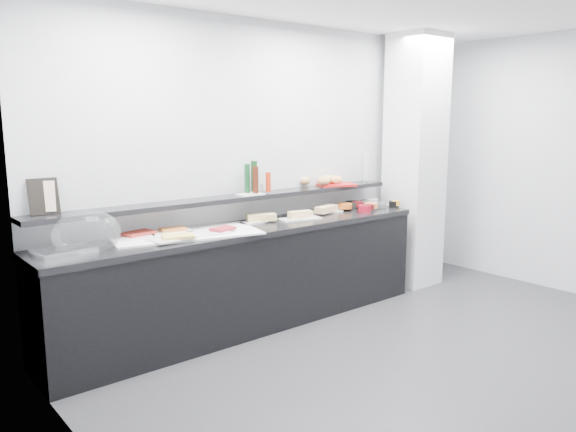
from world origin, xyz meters
TOP-DOWN VIEW (x-y plane):
  - ground at (0.00, 0.00)m, footprint 5.00×5.00m
  - back_wall at (0.00, 2.00)m, footprint 5.00×0.02m
  - column at (1.50, 1.65)m, footprint 0.50×0.50m
  - buffet_cabinet at (-0.70, 1.70)m, footprint 3.60×0.60m
  - counter_top at (-0.70, 1.70)m, footprint 3.62×0.62m
  - wall_shelf at (-0.70, 1.88)m, footprint 3.60×0.25m
  - cloche_base at (-2.25, 1.72)m, footprint 0.41×0.30m
  - cloche_dome at (-2.09, 1.69)m, footprint 0.51×0.37m
  - linen_runner at (-1.28, 1.74)m, footprint 1.26×0.79m
  - platter_meat_a at (-1.71, 1.81)m, footprint 0.34×0.25m
  - food_meat_a at (-1.63, 1.86)m, footprint 0.27×0.21m
  - platter_salmon at (-1.35, 1.82)m, footprint 0.35×0.29m
  - food_salmon at (-1.34, 1.83)m, footprint 0.22×0.17m
  - platter_cheese at (-1.48, 1.58)m, footprint 0.32×0.22m
  - food_cheese at (-1.45, 1.55)m, footprint 0.27×0.22m
  - platter_meat_b at (-1.15, 1.59)m, footprint 0.34×0.26m
  - food_meat_b at (-1.03, 1.58)m, footprint 0.22×0.16m
  - sandwich_plate_left at (-0.55, 1.80)m, footprint 0.34×0.18m
  - sandwich_food_left at (-0.48, 1.79)m, footprint 0.28×0.20m
  - tongs_left at (-0.55, 1.71)m, footprint 0.16×0.01m
  - sandwich_plate_mid at (-0.13, 1.67)m, footprint 0.42×0.25m
  - sandwich_food_mid at (-0.11, 1.69)m, footprint 0.24×0.13m
  - tongs_mid at (-0.13, 1.63)m, footprint 0.16×0.04m
  - sandwich_plate_right at (0.31, 1.81)m, footprint 0.38×0.22m
  - sandwich_food_right at (0.29, 1.75)m, footprint 0.29×0.17m
  - tongs_right at (0.18, 1.76)m, footprint 0.16×0.03m
  - bowl_glass_fruit at (0.65, 1.80)m, footprint 0.17×0.17m
  - fill_glass_fruit at (0.55, 1.77)m, footprint 0.19×0.19m
  - bowl_black_jam at (0.73, 1.83)m, footprint 0.17×0.17m
  - fill_black_jam at (0.75, 1.78)m, footprint 0.12×0.12m
  - bowl_glass_cream at (0.91, 1.78)m, footprint 0.18×0.18m
  - fill_glass_cream at (1.00, 1.82)m, footprint 0.17×0.17m
  - bowl_red_jam at (0.64, 1.58)m, footprint 0.17×0.17m
  - fill_red_jam at (0.69, 1.57)m, footprint 0.15×0.15m
  - bowl_glass_salmon at (0.90, 1.61)m, footprint 0.17×0.17m
  - fill_glass_salmon at (0.77, 1.61)m, footprint 0.16×0.16m
  - bowl_black_fruit at (1.10, 1.58)m, footprint 0.12×0.12m
  - fill_black_fruit at (1.10, 1.56)m, footprint 0.11×0.11m
  - framed_print at (-2.29, 1.95)m, footprint 0.21×0.08m
  - print_art at (-2.29, 1.95)m, footprint 0.17×0.10m
  - condiment_tray at (-0.56, 1.85)m, footprint 0.23×0.15m
  - bottle_green_a at (-0.55, 1.90)m, footprint 0.06×0.06m
  - bottle_brown at (-0.51, 1.83)m, footprint 0.06×0.06m
  - bottle_green_b at (-0.45, 1.94)m, footprint 0.07×0.07m
  - bottle_hot at (-0.37, 1.83)m, footprint 0.05×0.05m
  - shaker_salt at (-0.39, 1.91)m, footprint 0.04×0.04m
  - shaker_pepper at (-0.41, 1.92)m, footprint 0.03×0.03m
  - bread_tray at (0.51, 1.85)m, footprint 0.44×0.38m
  - bread_roll_nw at (0.20, 1.98)m, footprint 0.13×0.09m
  - bread_roll_n at (0.49, 1.93)m, footprint 0.15×0.10m
  - bread_roll_ne at (0.46, 1.95)m, footprint 0.16×0.12m
  - bread_roll_sw at (0.32, 1.83)m, footprint 0.16×0.11m
  - bread_roll_s at (0.33, 1.84)m, footprint 0.16×0.11m
  - bread_roll_se at (0.49, 1.83)m, footprint 0.14×0.11m
  - bread_roll_midw at (0.38, 1.91)m, footprint 0.13×0.09m
  - bread_roll_mide at (0.51, 1.89)m, footprint 0.15×0.12m
  - carafe at (0.93, 1.84)m, footprint 0.10×0.10m

SIDE VIEW (x-z plane):
  - ground at x=0.00m, z-range 0.00..0.00m
  - buffet_cabinet at x=-0.70m, z-range 0.00..0.85m
  - counter_top at x=-0.70m, z-range 0.85..0.90m
  - linen_runner at x=-1.28m, z-range 0.90..0.91m
  - sandwich_plate_left at x=-0.55m, z-range 0.90..0.91m
  - sandwich_plate_mid at x=-0.13m, z-range 0.90..0.91m
  - sandwich_plate_right at x=0.31m, z-range 0.90..0.91m
  - tongs_left at x=-0.55m, z-range 0.92..0.92m
  - tongs_mid at x=-0.13m, z-range 0.92..0.92m
  - tongs_right at x=0.18m, z-range 0.92..0.92m
  - cloche_base at x=-2.25m, z-range 0.90..0.94m
  - platter_meat_a at x=-1.71m, z-range 0.92..0.93m
  - platter_salmon at x=-1.35m, z-range 0.92..0.93m
  - platter_cheese at x=-1.48m, z-range 0.92..0.93m
  - platter_meat_b at x=-1.15m, z-range 0.92..0.93m
  - bowl_glass_fruit at x=0.65m, z-range 0.90..0.97m
  - bowl_black_jam at x=0.73m, z-range 0.90..0.97m
  - bowl_glass_cream at x=0.91m, z-range 0.90..0.97m
  - bowl_red_jam at x=0.64m, z-range 0.90..0.97m
  - bowl_glass_salmon at x=0.90m, z-range 0.90..0.97m
  - bowl_black_fruit at x=1.10m, z-range 0.90..0.97m
  - food_meat_a at x=-1.63m, z-range 0.93..0.95m
  - food_salmon at x=-1.34m, z-range 0.93..0.95m
  - food_cheese at x=-1.45m, z-range 0.93..0.95m
  - food_meat_b at x=-1.03m, z-range 0.93..0.95m
  - sandwich_food_left at x=-0.48m, z-range 0.91..0.97m
  - sandwich_food_mid at x=-0.11m, z-range 0.91..0.97m
  - sandwich_food_right at x=0.29m, z-range 0.91..0.97m
  - fill_glass_fruit at x=0.55m, z-range 0.92..0.97m
  - fill_black_jam at x=0.75m, z-range 0.92..0.97m
  - fill_glass_cream at x=1.00m, z-range 0.92..0.97m
  - fill_red_jam at x=0.69m, z-range 0.92..0.97m
  - fill_glass_salmon at x=0.77m, z-range 0.92..0.97m
  - fill_black_fruit at x=1.10m, z-range 0.92..0.97m
  - cloche_dome at x=-2.09m, z-range 0.86..1.20m
  - wall_shelf at x=-0.70m, z-range 1.11..1.15m
  - condiment_tray at x=-0.56m, z-range 1.15..1.16m
  - bread_tray at x=0.51m, z-range 1.15..1.17m
  - shaker_salt at x=-0.39m, z-range 1.16..1.23m
  - shaker_pepper at x=-0.41m, z-range 1.16..1.23m
  - bread_roll_nw at x=0.20m, z-range 1.17..1.25m
  - bread_roll_n at x=0.49m, z-range 1.17..1.25m
  - bread_roll_ne at x=0.46m, z-range 1.17..1.25m
  - bread_roll_sw at x=0.32m, z-range 1.17..1.25m
  - bread_roll_s at x=0.33m, z-range 1.17..1.25m
  - bread_roll_se at x=0.49m, z-range 1.17..1.25m
  - bread_roll_midw at x=0.38m, z-range 1.17..1.25m
  - bread_roll_mide at x=0.51m, z-range 1.17..1.25m
  - bottle_hot at x=-0.37m, z-range 1.16..1.34m
  - framed_print at x=-2.29m, z-range 1.15..1.41m
  - print_art at x=-2.29m, z-range 1.17..1.39m
  - bottle_brown at x=-0.51m, z-range 1.16..1.40m
  - bottle_green_a at x=-0.55m, z-range 1.16..1.42m
  - carafe at x=0.93m, z-range 1.15..1.45m
  - bottle_green_b at x=-0.45m, z-range 1.16..1.44m
  - back_wall at x=0.00m, z-range 0.00..2.70m
  - column at x=1.50m, z-range 0.00..2.70m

